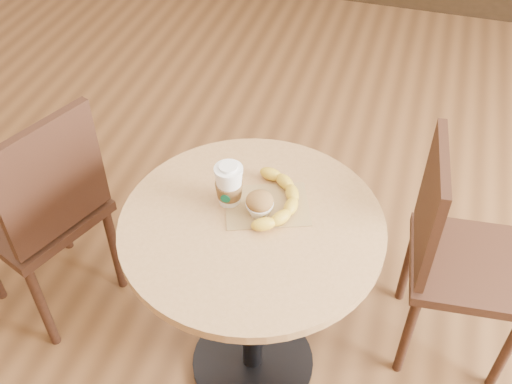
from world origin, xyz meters
TOP-DOWN VIEW (x-y plane):
  - cafe_table at (0.00, -0.12)m, footprint 0.76×0.76m
  - chair_left at (-0.78, -0.04)m, footprint 0.52×0.52m
  - chair_right at (0.60, 0.19)m, footprint 0.42×0.42m
  - kraft_bag at (0.02, -0.04)m, footprint 0.29×0.25m
  - coffee_cup at (-0.09, -0.06)m, footprint 0.08×0.08m
  - muffin at (0.01, -0.08)m, footprint 0.08×0.08m
  - banana at (0.05, -0.03)m, footprint 0.19×0.29m

SIDE VIEW (x-z plane):
  - chair_right at x=0.60m, z-range 0.04..0.92m
  - chair_left at x=-0.78m, z-range 0.04..0.96m
  - cafe_table at x=0.00m, z-range 0.18..0.93m
  - kraft_bag at x=0.02m, z-range 0.75..0.75m
  - banana at x=0.05m, z-range 0.75..0.79m
  - muffin at x=0.01m, z-range 0.75..0.82m
  - coffee_cup at x=-0.09m, z-range 0.74..0.88m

